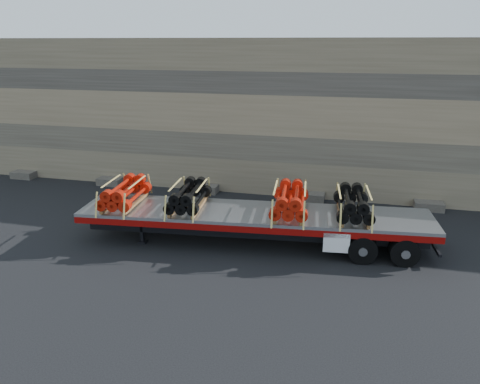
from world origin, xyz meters
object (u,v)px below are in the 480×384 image
Objects in this scene: trailer at (254,227)px; bundle_midfront at (189,197)px; bundle_midrear at (290,201)px; bundle_rear at (353,205)px; bundle_front at (125,194)px.

bundle_midfront reaches higher than trailer.
bundle_midrear is 2.12m from bundle_rear.
trailer is 5.16× the size of bundle_rear.
bundle_rear is at bearing 0.00° from trailer.
bundle_midrear reaches higher than trailer.
bundle_front is 1.03× the size of bundle_midfront.
trailer is 2.52m from bundle_midfront.
bundle_front reaches higher than bundle_rear.
bundle_midfront is at bearing 180.00° from bundle_rear.
bundle_front is 1.01× the size of bundle_rear.
bundle_midfront is (2.34, 0.23, -0.01)m from bundle_front.
bundle_rear is (7.98, 0.79, -0.00)m from bundle_front.
bundle_midfront is at bearing 180.00° from bundle_midrear.
bundle_midfront is 3.55m from bundle_midrear.
bundle_front is 8.02m from bundle_rear.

